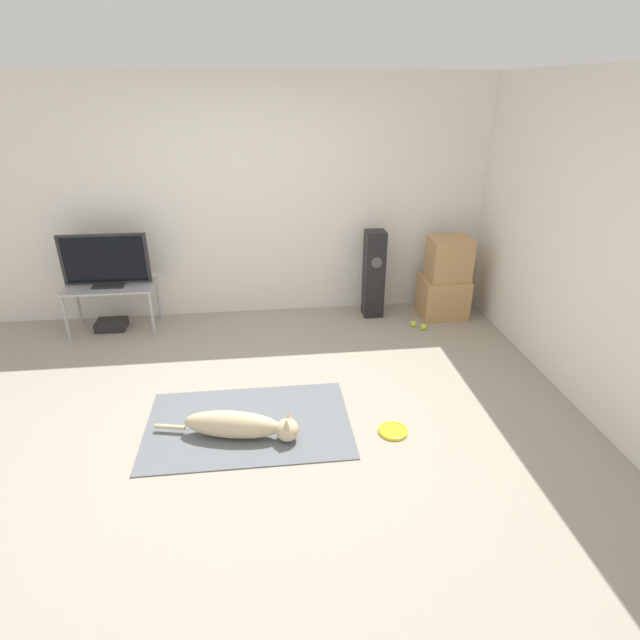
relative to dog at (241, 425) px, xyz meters
The scene contains 14 objects.
ground_plane 0.35m from the dog, 60.29° to the left, with size 12.00×12.00×0.00m, color #9E9384.
wall_back 2.66m from the dog, 86.07° to the left, with size 8.00×0.06×2.55m.
wall_right 3.01m from the dog, ahead, with size 0.06×8.00×2.55m.
area_rug 0.20m from the dog, 72.41° to the left, with size 1.58×1.01×0.01m.
dog is the anchor object (origin of this frame).
frisbee 1.15m from the dog, ahead, with size 0.23×0.23×0.03m.
cardboard_box_lower 2.98m from the dog, 41.51° to the left, with size 0.51×0.41×0.45m.
cardboard_box_upper 3.05m from the dog, 41.26° to the left, with size 0.44×0.35×0.47m.
floor_speaker 2.57m from the dog, 55.35° to the left, with size 0.22×0.22×0.99m.
tv_stand 2.46m from the dog, 124.44° to the left, with size 0.92×0.46×0.51m.
tv 2.53m from the dog, 124.40° to the left, with size 0.87×0.20×0.55m.
tennis_ball_by_boxes 2.51m from the dog, 40.36° to the left, with size 0.07×0.07×0.07m.
tennis_ball_near_speaker 2.51m from the dog, 43.19° to the left, with size 0.07×0.07×0.07m.
game_console 2.50m from the dog, 125.37° to the left, with size 0.31×0.24×0.10m.
Camera 1 is at (0.07, -3.35, 2.40)m, focal length 28.00 mm.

